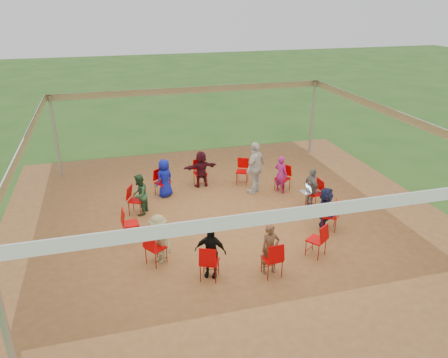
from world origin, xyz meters
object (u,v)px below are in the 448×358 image
object	(u,v)px
chair_9	(272,259)
standing_person	(255,168)
chair_8	(209,262)
chair_10	(316,240)
person_seated_0	(312,188)
chair_2	(242,172)
chair_4	(163,183)
chair_7	(156,248)
person_seated_1	(281,174)
chair_11	(329,215)
person_seated_7	(270,249)
person_seated_3	(165,178)
chair_0	(314,194)
person_seated_8	(325,209)
chair_6	(131,224)
chair_3	(200,173)
cable_coil	(252,219)
chair_5	(136,200)
person_seated_2	(201,169)
laptop	(307,190)
person_seated_6	(210,252)
chair_1	(283,179)
person_seated_4	(140,195)
person_seated_5	(159,239)

from	to	relation	value
chair_9	standing_person	bearing A→B (deg)	70.96
chair_8	chair_10	size ratio (longest dim) A/B	1.00
chair_8	person_seated_0	xyz separation A→B (m)	(3.94, 2.79, 0.20)
chair_2	chair_4	xyz separation A→B (m)	(-2.84, -0.23, 0.00)
chair_7	chair_8	xyz separation A→B (m)	(1.12, -0.95, 0.00)
chair_9	person_seated_1	size ratio (longest dim) A/B	0.70
chair_11	person_seated_7	distance (m)	2.80
chair_8	person_seated_3	bearing A→B (deg)	119.29
chair_0	chair_11	size ratio (longest dim) A/B	1.00
chair_2	person_seated_7	size ratio (longest dim) A/B	0.70
chair_7	person_seated_8	bearing A→B (deg)	60.71
chair_4	chair_6	size ratio (longest dim) A/B	1.00
chair_3	chair_7	xyz separation A→B (m)	(-2.11, -4.46, 0.00)
cable_coil	standing_person	bearing A→B (deg)	68.55
person_seated_3	cable_coil	bearing A→B (deg)	99.59
chair_3	chair_5	distance (m)	2.85
chair_10	person_seated_8	world-z (taller)	person_seated_8
chair_5	chair_6	bearing A→B (deg)	15.00
chair_11	person_seated_2	size ratio (longest dim) A/B	0.70
chair_10	cable_coil	world-z (taller)	chair_10
chair_2	laptop	xyz separation A→B (m)	(1.34, -2.36, 0.16)
chair_0	chair_2	distance (m)	2.85
chair_7	laptop	size ratio (longest dim) A/B	2.45
chair_3	chair_11	bearing A→B (deg)	120.00
chair_8	person_seated_6	bearing A→B (deg)	90.00
chair_1	chair_11	size ratio (longest dim) A/B	1.00
chair_6	standing_person	distance (m)	4.71
chair_2	laptop	distance (m)	2.72
chair_9	person_seated_4	distance (m)	4.83
chair_11	person_seated_3	distance (m)	5.39
chair_11	standing_person	size ratio (longest dim) A/B	0.51
chair_5	person_seated_3	bearing A→B (deg)	160.41
person_seated_4	standing_person	xyz separation A→B (m)	(3.87, 0.58, 0.24)
person_seated_1	person_seated_2	distance (m)	2.73
chair_8	chair_5	bearing A→B (deg)	135.00
chair_3	chair_7	size ratio (longest dim) A/B	1.00
person_seated_2	cable_coil	size ratio (longest dim) A/B	3.31
chair_5	chair_6	size ratio (longest dim) A/B	1.00
person_seated_4	laptop	world-z (taller)	person_seated_4
person_seated_8	standing_person	world-z (taller)	standing_person
person_seated_1	person_seated_3	world-z (taller)	same
chair_3	person_seated_3	size ratio (longest dim) A/B	0.70
chair_3	person_seated_2	xyz separation A→B (m)	(0.01, -0.12, 0.20)
chair_5	person_seated_2	xyz separation A→B (m)	(2.35, 1.50, 0.20)
cable_coil	person_seated_7	bearing A→B (deg)	-100.11
chair_8	chair_3	bearing A→B (deg)	105.00
person_seated_6	person_seated_4	bearing A→B (deg)	135.00
chair_2	person_seated_5	size ratio (longest dim) A/B	0.70
chair_4	chair_8	xyz separation A→B (m)	(0.40, -4.92, 0.00)
chair_4	chair_6	world-z (taller)	same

